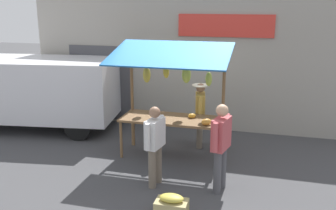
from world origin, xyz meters
TOP-DOWN VIEW (x-y plane):
  - ground_plane at (0.00, 0.00)m, footprint 40.00×40.00m
  - street_backdrop at (0.04, -2.20)m, footprint 9.00×0.30m
  - market_stall at (-0.01, -0.02)m, footprint 2.50×1.46m
  - vendor_with_sunhat at (-0.49, -0.75)m, footprint 0.39×0.65m
  - shopper_in_striped_shirt at (-0.07, 1.45)m, footprint 0.29×0.66m
  - shopper_with_ponytail at (-1.26, 1.34)m, footprint 0.32×0.68m
  - parked_van at (4.25, -0.95)m, footprint 4.62×2.46m
  - produce_crate_near at (-0.63, 2.39)m, footprint 0.53×0.35m

SIDE VIEW (x-z plane):
  - ground_plane at x=0.00m, z-range 0.00..0.00m
  - produce_crate_near at x=-0.63m, z-range -0.02..0.33m
  - shopper_in_striped_shirt at x=-0.07m, z-range 0.10..1.63m
  - vendor_with_sunhat at x=-0.49m, z-range 0.12..1.64m
  - shopper_with_ponytail at x=-1.26m, z-range 0.12..1.74m
  - parked_van at x=4.25m, z-range 0.18..2.06m
  - market_stall at x=-0.01m, z-range 0.30..2.80m
  - street_backdrop at x=0.04m, z-range 0.00..3.40m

